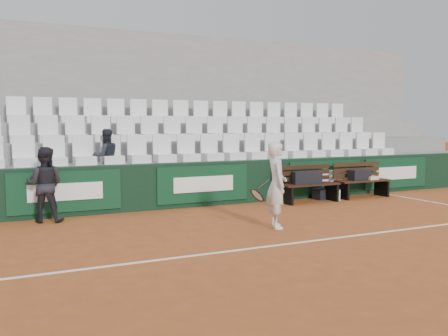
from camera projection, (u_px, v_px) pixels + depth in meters
ground at (311, 241)px, 7.95m from camera, size 80.00×80.00×0.00m
court_baseline at (311, 241)px, 7.95m from camera, size 18.00×0.06×0.01m
back_barrier at (211, 183)px, 11.51m from camera, size 18.00×0.34×1.00m
grandstand_tier_front at (198, 181)px, 12.05m from camera, size 18.00×0.95×1.00m
grandstand_tier_mid at (184, 168)px, 12.88m from camera, size 18.00×0.95×1.45m
grandstand_tier_back at (171, 158)px, 13.71m from camera, size 18.00×0.95×1.90m
grandstand_rear_wall at (163, 112)px, 14.17m from camera, size 18.00×0.30×4.40m
seat_row_front at (201, 147)px, 11.82m from camera, size 11.90×0.44×0.63m
seat_row_mid at (186, 128)px, 12.63m from camera, size 11.90×0.44×0.63m
seat_row_back at (173, 111)px, 13.45m from camera, size 11.90×0.44×0.63m
bench_left at (310, 193)px, 11.92m from camera, size 1.50×0.56×0.45m
bench_right at (362, 189)px, 12.72m from camera, size 1.50×0.56×0.45m
sports_bag_left at (306, 178)px, 11.89m from camera, size 0.72×0.42×0.29m
sports_bag_right at (359, 175)px, 12.66m from camera, size 0.58×0.29×0.26m
towel at (371, 178)px, 12.77m from camera, size 0.34×0.27×0.09m
sports_bag_ground at (322, 194)px, 12.45m from camera, size 0.49×0.36×0.27m
water_bottle_near at (283, 197)px, 11.98m from camera, size 0.07×0.07×0.26m
water_bottle_far at (339, 195)px, 12.16m from camera, size 0.08×0.08×0.27m
tennis_player at (276, 185)px, 8.93m from camera, size 0.76×0.66×1.56m
ball_kid at (45, 185)px, 9.46m from camera, size 0.85×0.76×1.44m
spectator_c at (106, 136)px, 10.87m from camera, size 0.64×0.52×1.21m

